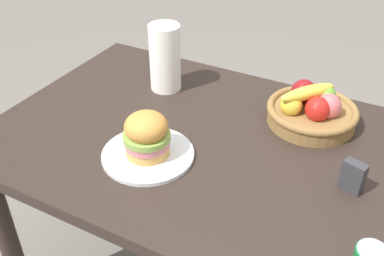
% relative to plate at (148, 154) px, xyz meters
% --- Properties ---
extents(dining_table, '(1.40, 0.90, 0.75)m').
position_rel_plate_xyz_m(dining_table, '(0.14, 0.16, -0.11)').
color(dining_table, '#2D231E').
rests_on(dining_table, ground_plane).
extents(plate, '(0.27, 0.27, 0.01)m').
position_rel_plate_xyz_m(plate, '(0.00, 0.00, 0.00)').
color(plate, white).
rests_on(plate, dining_table).
extents(sandwich, '(0.14, 0.14, 0.13)m').
position_rel_plate_xyz_m(sandwich, '(0.00, 0.00, 0.07)').
color(sandwich, tan).
rests_on(sandwich, plate).
extents(fruit_basket, '(0.29, 0.29, 0.14)m').
position_rel_plate_xyz_m(fruit_basket, '(0.37, 0.40, 0.04)').
color(fruit_basket, olive).
rests_on(fruit_basket, dining_table).
extents(paper_towel_roll, '(0.11, 0.11, 0.24)m').
position_rel_plate_xyz_m(paper_towel_roll, '(-0.16, 0.37, 0.11)').
color(paper_towel_roll, white).
rests_on(paper_towel_roll, dining_table).
extents(napkin_holder, '(0.07, 0.05, 0.09)m').
position_rel_plate_xyz_m(napkin_holder, '(0.55, 0.13, 0.04)').
color(napkin_holder, '#333338').
rests_on(napkin_holder, dining_table).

